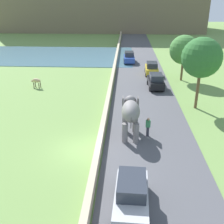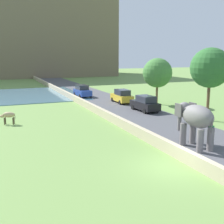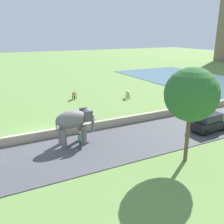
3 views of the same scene
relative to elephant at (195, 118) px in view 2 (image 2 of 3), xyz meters
The scene contains 12 objects.
ground_plane 4.63m from the elephant, 145.39° to the right, with size 220.00×220.00×0.00m, color #6B8E47.
road_surface 17.82m from the elephant, 84.89° to the left, with size 7.00×120.00×0.06m, color #4C4C51.
barrier_wall 15.88m from the elephant, 98.09° to the left, with size 0.40×110.00×0.80m, color tan.
hill_distant 78.44m from the elephant, 96.95° to the left, with size 64.00×28.00×23.70m, color #75664C.
elephant is the anchor object (origin of this frame).
person_beside_elephant 1.81m from the elephant, ahead, with size 0.36×0.22×1.63m.
car_blue 26.07m from the elephant, 90.00° to the left, with size 1.89×4.05×1.80m.
car_black 12.86m from the elephant, 75.75° to the left, with size 1.90×4.05×1.80m.
car_yellow 18.91m from the elephant, 80.39° to the left, with size 1.88×4.04×1.80m.
cow_tan 16.43m from the elephant, 133.51° to the left, with size 1.42×0.79×1.15m.
tree_near 17.55m from the elephant, 66.80° to the left, with size 3.70×3.70×5.86m.
tree_mid 9.54m from the elephant, 43.66° to the left, with size 3.76×3.76×6.92m.
Camera 2 is at (-8.89, -12.62, 6.20)m, focal length 45.58 mm.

